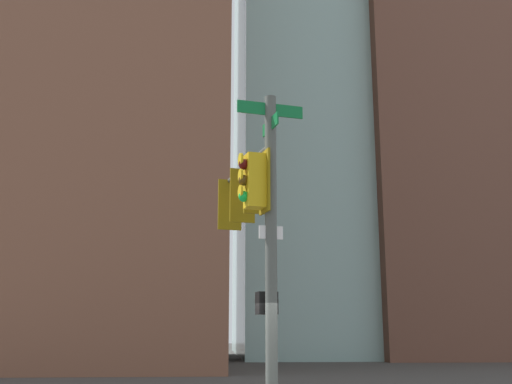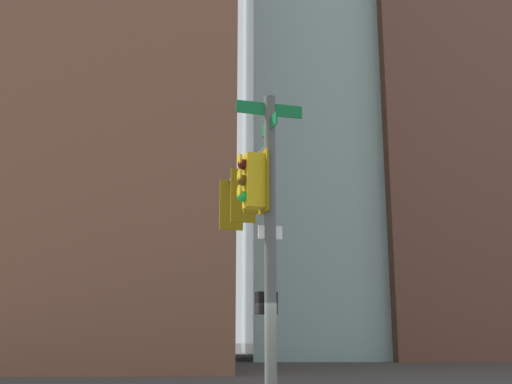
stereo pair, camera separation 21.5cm
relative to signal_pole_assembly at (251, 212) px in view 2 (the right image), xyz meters
The scene contains 4 objects.
signal_pole_assembly is the anchor object (origin of this frame).
building_brick_midblock 44.67m from the signal_pole_assembly, 17.94° to the left, with size 19.98×15.79×45.15m, color brown.
building_glass_tower 56.99m from the signal_pole_assembly, 22.55° to the right, with size 27.54×33.99×69.27m, color #9EC6C1.
building_brick_farside 48.11m from the signal_pole_assembly, 26.62° to the right, with size 23.53×19.30×36.47m, color brown.
Camera 2 is at (-10.64, 0.62, 2.01)m, focal length 43.67 mm.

